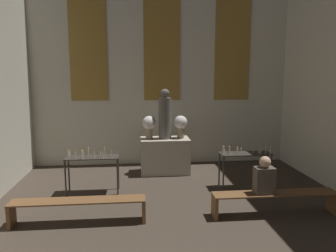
% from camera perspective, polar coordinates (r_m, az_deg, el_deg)
% --- Properties ---
extents(wall_back, '(7.56, 0.16, 5.88)m').
position_cam_1_polar(wall_back, '(9.56, -1.12, 11.12)').
color(wall_back, beige).
rests_on(wall_back, ground_plane).
extents(altar, '(1.29, 0.75, 0.93)m').
position_cam_1_polar(altar, '(8.79, -0.53, -5.15)').
color(altar, '#ADA38E').
rests_on(altar, ground_plane).
extents(statue, '(0.33, 0.33, 1.31)m').
position_cam_1_polar(statue, '(8.60, -0.54, 1.77)').
color(statue, '#5B5651').
rests_on(statue, altar).
extents(flower_vase_left, '(0.35, 0.35, 0.60)m').
position_cam_1_polar(flower_vase_left, '(8.60, -3.31, 0.23)').
color(flower_vase_left, '#937A5B').
rests_on(flower_vase_left, altar).
extents(flower_vase_right, '(0.35, 0.35, 0.60)m').
position_cam_1_polar(flower_vase_right, '(8.67, 2.21, 0.32)').
color(flower_vase_right, '#937A5B').
rests_on(flower_vase_right, altar).
extents(candle_rack_left, '(1.17, 0.43, 1.02)m').
position_cam_1_polar(candle_rack_left, '(7.45, -13.10, -6.13)').
color(candle_rack_left, '#332D28').
rests_on(candle_rack_left, ground_plane).
extents(candle_rack_right, '(1.17, 0.43, 1.01)m').
position_cam_1_polar(candle_rack_right, '(7.80, 13.25, -5.45)').
color(candle_rack_right, '#332D28').
rests_on(candle_rack_right, ground_plane).
extents(pew_back_left, '(2.35, 0.36, 0.43)m').
position_cam_1_polar(pew_back_left, '(6.13, -15.33, -13.23)').
color(pew_back_left, brown).
rests_on(pew_back_left, ground_plane).
extents(pew_back_right, '(2.35, 0.36, 0.43)m').
position_cam_1_polar(pew_back_right, '(6.57, 18.12, -11.83)').
color(pew_back_right, brown).
rests_on(pew_back_right, ground_plane).
extents(person_seated, '(0.36, 0.24, 0.70)m').
position_cam_1_polar(person_seated, '(6.35, 16.43, -8.52)').
color(person_seated, '#4C4238').
rests_on(person_seated, pew_back_right).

